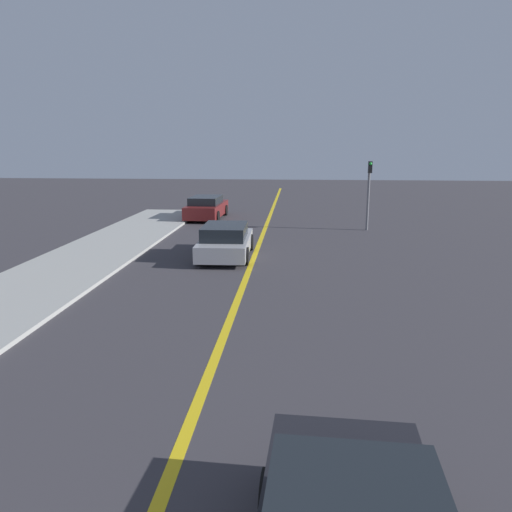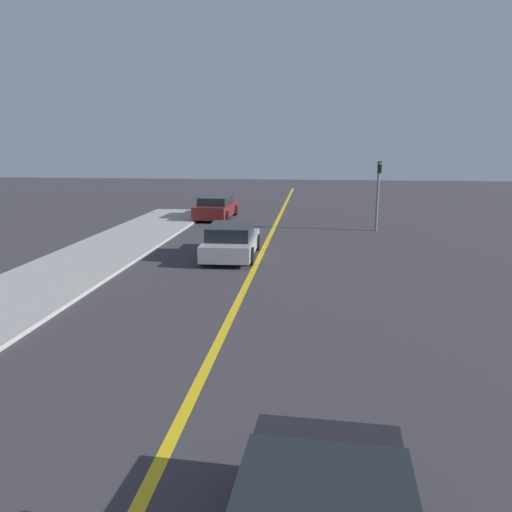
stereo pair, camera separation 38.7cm
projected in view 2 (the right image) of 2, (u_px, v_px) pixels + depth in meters
name	position (u px, v px, depth m)	size (l,w,h in m)	color
road_center_line	(259.00, 259.00, 18.33)	(0.20, 60.00, 0.01)	gold
sidewalk_left	(67.00, 270.00, 16.46)	(3.53, 30.78, 0.11)	#9E9E99
car_ahead_center	(231.00, 241.00, 18.55)	(1.96, 4.12, 1.24)	#9E9EA3
car_far_distant	(216.00, 207.00, 28.23)	(1.98, 4.37, 1.27)	maroon
traffic_light	(378.00, 188.00, 23.79)	(0.18, 0.40, 3.33)	slate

